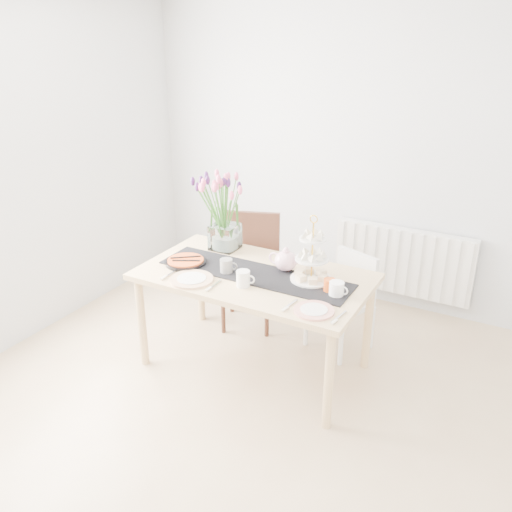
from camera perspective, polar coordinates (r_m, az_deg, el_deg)
The scene contains 16 objects.
room_shell at distance 2.86m, azimuth -4.28°, elevation 1.52°, with size 4.50×4.50×4.50m.
radiator at distance 4.90m, azimuth 15.16°, elevation -0.53°, with size 1.20×0.08×0.60m, color white.
dining_table at distance 3.81m, azimuth -0.17°, elevation -2.95°, with size 1.60×0.90×0.75m.
chair_brown at distance 4.50m, azimuth -0.62°, elevation -0.49°, with size 0.59×0.59×0.93m.
chair_white at distance 4.24m, azimuth 9.55°, elevation -4.01°, with size 0.50×0.50×0.76m.
table_runner at distance 3.78m, azimuth -0.17°, elevation -1.85°, with size 1.40×0.35×0.01m, color black.
tulip_vase at distance 4.08m, azimuth -3.38°, elevation 5.92°, with size 0.71×0.71×0.61m.
cake_stand at distance 3.65m, azimuth 5.89°, elevation -0.90°, with size 0.28×0.28×0.42m.
teapot at distance 3.79m, azimuth 3.15°, elevation -0.51°, with size 0.26×0.21×0.17m, color white, non-canonical shape.
cream_jug at distance 3.50m, azimuth 8.47°, elevation -3.46°, with size 0.10×0.10×0.10m, color white.
tart_tin at distance 3.96m, azimuth -7.42°, elevation -0.60°, with size 0.29×0.29×0.04m.
mug_grey at distance 3.78m, azimuth -3.15°, elevation -1.07°, with size 0.09×0.09×0.10m, color gray.
mug_white at distance 3.58m, azimuth -1.37°, elevation -2.39°, with size 0.09×0.09×0.11m, color white.
mug_orange at distance 3.55m, azimuth 7.74°, elevation -3.09°, with size 0.08×0.08×0.09m, color #D65017.
plate_left at distance 3.71m, azimuth -6.79°, elevation -2.45°, with size 0.30×0.30×0.02m, color silver.
plate_right at distance 3.32m, azimuth 6.11°, elevation -5.72°, with size 0.25×0.25×0.01m, color silver.
Camera 1 is at (1.46, -2.22, 2.35)m, focal length 38.00 mm.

